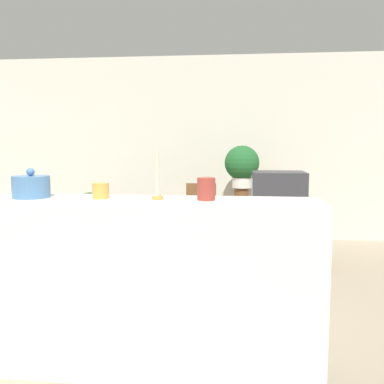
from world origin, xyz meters
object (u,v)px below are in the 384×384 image
(couch, at_px, (99,244))
(wooden_chair, at_px, (200,213))
(decorative_bowl, at_px, (31,187))
(potted_plant, at_px, (242,165))
(television, at_px, (278,197))

(couch, xyz_separation_m, wooden_chair, (1.08, 0.87, 0.23))
(couch, height_order, decorative_bowl, decorative_bowl)
(couch, distance_m, potted_plant, 2.22)
(television, relative_size, decorative_bowl, 2.62)
(potted_plant, bearing_deg, television, -68.95)
(television, distance_m, decorative_bowl, 2.93)
(potted_plant, xyz_separation_m, decorative_bowl, (-1.32, -3.38, 0.01))
(couch, relative_size, wooden_chair, 1.93)
(wooden_chair, height_order, potted_plant, potted_plant)
(couch, height_order, potted_plant, potted_plant)
(potted_plant, relative_size, decorative_bowl, 2.53)
(television, height_order, potted_plant, potted_plant)
(couch, xyz_separation_m, television, (2.01, 0.24, 0.54))
(wooden_chair, bearing_deg, couch, -140.96)
(couch, distance_m, television, 2.09)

